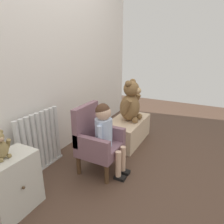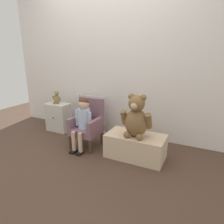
{
  "view_description": "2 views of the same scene",
  "coord_description": "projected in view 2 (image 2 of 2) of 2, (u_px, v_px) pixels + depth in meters",
  "views": [
    {
      "loc": [
        -1.61,
        -0.45,
        1.26
      ],
      "look_at": [
        0.25,
        0.51,
        0.55
      ],
      "focal_mm": 32.0,
      "sensor_mm": 36.0,
      "label": 1
    },
    {
      "loc": [
        1.45,
        -1.73,
        1.3
      ],
      "look_at": [
        0.32,
        0.56,
        0.55
      ],
      "focal_mm": 32.0,
      "sensor_mm": 36.0,
      "label": 2
    }
  ],
  "objects": [
    {
      "name": "child_figure",
      "position": [
        83.0,
        116.0,
        2.72
      ],
      "size": [
        0.25,
        0.35,
        0.73
      ],
      "color": "silver",
      "rests_on": "ground_plane"
    },
    {
      "name": "low_bench",
      "position": [
        135.0,
        146.0,
        2.57
      ],
      "size": [
        0.74,
        0.39,
        0.31
      ],
      "primitive_type": "cube",
      "color": "beige",
      "rests_on": "ground_plane"
    },
    {
      "name": "large_teddy_bear",
      "position": [
        136.0,
        118.0,
        2.43
      ],
      "size": [
        0.39,
        0.27,
        0.53
      ],
      "color": "brown",
      "rests_on": "low_bench"
    },
    {
      "name": "ground_plane",
      "position": [
        69.0,
        163.0,
        2.47
      ],
      "size": [
        6.0,
        6.0,
        0.0
      ],
      "primitive_type": "plane",
      "color": "#4A3427"
    },
    {
      "name": "back_wall",
      "position": [
        111.0,
        60.0,
        3.14
      ],
      "size": [
        3.8,
        0.05,
        2.4
      ],
      "primitive_type": "cube",
      "color": "silver",
      "rests_on": "ground_plane"
    },
    {
      "name": "small_teddy_bear",
      "position": [
        57.0,
        98.0,
        3.39
      ],
      "size": [
        0.15,
        0.11,
        0.21
      ],
      "color": "olive",
      "rests_on": "small_dresser"
    },
    {
      "name": "small_dresser",
      "position": [
        59.0,
        117.0,
        3.46
      ],
      "size": [
        0.39,
        0.27,
        0.48
      ],
      "color": "beige",
      "rests_on": "ground_plane"
    },
    {
      "name": "radiator",
      "position": [
        91.0,
        114.0,
        3.42
      ],
      "size": [
        0.56,
        0.05,
        0.62
      ],
      "color": "silver",
      "rests_on": "ground_plane"
    },
    {
      "name": "child_armchair",
      "position": [
        88.0,
        124.0,
        2.86
      ],
      "size": [
        0.39,
        0.39,
        0.69
      ],
      "color": "#7E5964",
      "rests_on": "ground_plane"
    }
  ]
}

